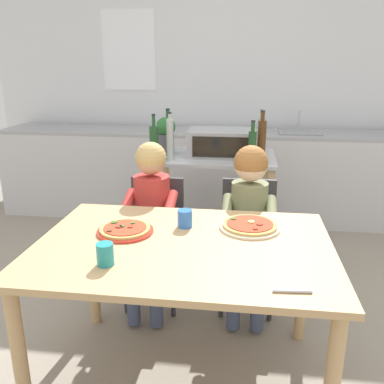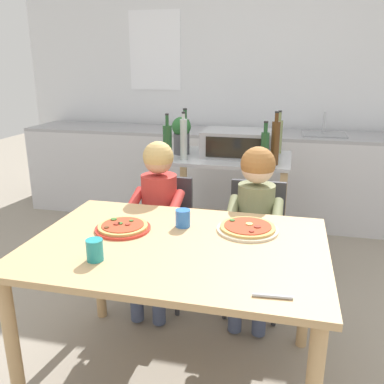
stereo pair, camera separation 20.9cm
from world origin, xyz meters
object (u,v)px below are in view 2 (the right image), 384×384
(bottle_clear_vinegar, at_px, (184,139))
(drinking_cup_blue, at_px, (183,218))
(bottle_slim_sauce, at_px, (167,142))
(dining_chair_right, at_px, (255,237))
(pizza_plate_red_rimmed, at_px, (123,227))
(bottle_tall_green_wine, at_px, (275,142))
(serving_spoon, at_px, (272,296))
(pizza_plate_cream, at_px, (248,228))
(potted_herb_plant, at_px, (181,134))
(bottle_squat_spirits, at_px, (265,148))
(bottle_brown_beer, at_px, (279,136))
(drinking_cup_teal, at_px, (95,250))
(toaster_oven, at_px, (237,143))
(dining_table, at_px, (177,262))
(child_in_red_shirt, at_px, (157,208))
(bottle_dark_olive_oil, at_px, (185,133))
(kitchen_island_cart, at_px, (227,192))
(child_in_olive_shirt, at_px, (255,212))
(dining_chair_left, at_px, (163,230))

(bottle_clear_vinegar, xyz_separation_m, drinking_cup_blue, (0.25, -0.99, -0.22))
(bottle_slim_sauce, height_order, dining_chair_right, bottle_slim_sauce)
(bottle_clear_vinegar, bearing_deg, dining_chair_right, -37.03)
(bottle_slim_sauce, relative_size, pizza_plate_red_rimmed, 1.25)
(bottle_tall_green_wine, xyz_separation_m, serving_spoon, (0.07, -1.55, -0.26))
(pizza_plate_cream, bearing_deg, bottle_clear_vinegar, 120.55)
(potted_herb_plant, xyz_separation_m, dining_chair_right, (0.64, -0.62, -0.53))
(bottle_squat_spirits, distance_m, bottle_brown_beer, 0.47)
(potted_herb_plant, height_order, drinking_cup_teal, potted_herb_plant)
(toaster_oven, height_order, serving_spoon, toaster_oven)
(bottle_brown_beer, distance_m, serving_spoon, 1.96)
(dining_chair_right, bearing_deg, toaster_oven, 108.26)
(dining_table, relative_size, dining_chair_right, 1.65)
(toaster_oven, height_order, bottle_clear_vinegar, bottle_clear_vinegar)
(bottle_brown_beer, height_order, child_in_red_shirt, bottle_brown_beer)
(bottle_clear_vinegar, relative_size, bottle_dark_olive_oil, 1.05)
(dining_table, bearing_deg, bottle_tall_green_wine, 72.55)
(toaster_oven, distance_m, drinking_cup_teal, 1.70)
(potted_herb_plant, distance_m, child_in_red_shirt, 0.84)
(toaster_oven, xyz_separation_m, dining_chair_right, (0.21, -0.65, -0.47))
(kitchen_island_cart, bearing_deg, potted_herb_plant, -179.40)
(bottle_squat_spirits, relative_size, drinking_cup_teal, 3.36)
(child_in_olive_shirt, distance_m, drinking_cup_teal, 1.06)
(potted_herb_plant, xyz_separation_m, pizza_plate_cream, (0.64, -1.16, -0.25))
(dining_chair_right, relative_size, child_in_red_shirt, 0.77)
(bottle_brown_beer, bearing_deg, dining_chair_right, -95.72)
(toaster_oven, bearing_deg, dining_chair_left, -119.19)
(pizza_plate_cream, bearing_deg, dining_table, -143.96)
(potted_herb_plant, height_order, child_in_olive_shirt, potted_herb_plant)
(pizza_plate_cream, bearing_deg, bottle_slim_sauce, 126.61)
(potted_herb_plant, relative_size, child_in_olive_shirt, 0.27)
(bottle_brown_beer, distance_m, child_in_olive_shirt, 0.99)
(child_in_olive_shirt, bearing_deg, bottle_tall_green_wine, 82.25)
(child_in_red_shirt, bearing_deg, drinking_cup_blue, -56.01)
(bottle_squat_spirits, distance_m, bottle_slim_sauce, 0.69)
(bottle_brown_beer, xyz_separation_m, pizza_plate_red_rimmed, (-0.68, -1.50, -0.23))
(bottle_tall_green_wine, xyz_separation_m, bottle_brown_beer, (0.01, 0.40, -0.02))
(pizza_plate_red_rimmed, relative_size, pizza_plate_cream, 0.91)
(kitchen_island_cart, relative_size, bottle_clear_vinegar, 2.69)
(potted_herb_plant, height_order, drinking_cup_blue, potted_herb_plant)
(serving_spoon, bearing_deg, dining_chair_right, 97.55)
(toaster_oven, relative_size, pizza_plate_cream, 1.70)
(bottle_dark_olive_oil, height_order, dining_chair_right, bottle_dark_olive_oil)
(bottle_dark_olive_oil, relative_size, serving_spoon, 2.35)
(toaster_oven, bearing_deg, pizza_plate_red_rimmed, -106.12)
(bottle_dark_olive_oil, bearing_deg, dining_chair_right, -50.92)
(bottle_squat_spirits, xyz_separation_m, bottle_brown_beer, (0.07, 0.46, 0.01))
(bottle_dark_olive_oil, xyz_separation_m, pizza_plate_red_rimmed, (0.07, -1.48, -0.22))
(child_in_olive_shirt, bearing_deg, drinking_cup_teal, -123.19)
(kitchen_island_cart, bearing_deg, drinking_cup_blue, -92.16)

